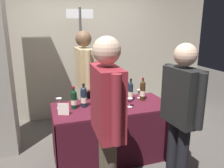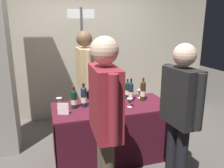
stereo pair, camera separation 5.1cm
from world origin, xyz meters
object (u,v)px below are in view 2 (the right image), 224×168
object	(u,v)px
display_bottle_0	(143,91)
vendor_presenter	(85,76)
wine_glass_near_vendor	(140,92)
flower_vase	(113,104)
tasting_table	(112,122)
wine_glass_mid	(59,101)
featured_wine_bottle	(84,97)
taster_foreground_right	(180,108)
wine_glass_near_taster	(130,101)
booth_signpost	(83,59)

from	to	relation	value
display_bottle_0	vendor_presenter	world-z (taller)	vendor_presenter
wine_glass_near_vendor	flower_vase	distance (m)	0.68
tasting_table	wine_glass_mid	size ratio (longest dim) A/B	11.52
featured_wine_bottle	taster_foreground_right	xyz separation A→B (m)	(0.82, -0.94, 0.09)
featured_wine_bottle	display_bottle_0	xyz separation A→B (m)	(0.85, 0.01, 0.00)
vendor_presenter	wine_glass_near_vendor	bearing A→B (deg)	58.60
featured_wine_bottle	taster_foreground_right	world-z (taller)	taster_foreground_right
flower_vase	taster_foreground_right	xyz separation A→B (m)	(0.52, -0.65, 0.12)
flower_vase	vendor_presenter	distance (m)	0.88
flower_vase	tasting_table	bearing A→B (deg)	74.39
wine_glass_near_vendor	wine_glass_near_taster	size ratio (longest dim) A/B	1.05
flower_vase	vendor_presenter	world-z (taller)	vendor_presenter
featured_wine_bottle	display_bottle_0	distance (m)	0.85
wine_glass_near_vendor	wine_glass_mid	size ratio (longest dim) A/B	0.91
featured_wine_bottle	wine_glass_near_taster	xyz separation A→B (m)	(0.57, -0.19, -0.05)
tasting_table	booth_signpost	xyz separation A→B (m)	(-0.18, 1.13, 0.71)
wine_glass_near_vendor	wine_glass_near_taster	world-z (taller)	wine_glass_near_vendor
booth_signpost	flower_vase	bearing A→B (deg)	-84.79
featured_wine_bottle	wine_glass_near_vendor	world-z (taller)	featured_wine_bottle
taster_foreground_right	featured_wine_bottle	bearing A→B (deg)	36.96
wine_glass_near_vendor	vendor_presenter	distance (m)	0.87
tasting_table	wine_glass_mid	world-z (taller)	wine_glass_mid
wine_glass_near_vendor	taster_foreground_right	size ratio (longest dim) A/B	0.08
display_bottle_0	wine_glass_near_taster	size ratio (longest dim) A/B	2.77
wine_glass_near_vendor	featured_wine_bottle	bearing A→B (deg)	-172.26
vendor_presenter	booth_signpost	bearing A→B (deg)	173.75
featured_wine_bottle	wine_glass_near_taster	bearing A→B (deg)	-18.13
flower_vase	vendor_presenter	xyz separation A→B (m)	(-0.18, 0.84, 0.19)
wine_glass_near_taster	booth_signpost	bearing A→B (deg)	107.43
wine_glass_near_vendor	flower_vase	xyz separation A→B (m)	(-0.55, -0.40, 0.01)
wine_glass_mid	taster_foreground_right	world-z (taller)	taster_foreground_right
wine_glass_mid	wine_glass_near_taster	size ratio (longest dim) A/B	1.15
wine_glass_near_taster	booth_signpost	size ratio (longest dim) A/B	0.06
booth_signpost	wine_glass_mid	bearing A→B (deg)	-116.40
wine_glass_near_taster	tasting_table	bearing A→B (deg)	150.60
wine_glass_near_taster	vendor_presenter	xyz separation A→B (m)	(-0.44, 0.74, 0.21)
wine_glass_near_taster	flower_vase	distance (m)	0.29
display_bottle_0	wine_glass_near_taster	bearing A→B (deg)	-144.72
display_bottle_0	flower_vase	world-z (taller)	flower_vase
tasting_table	flower_vase	world-z (taller)	flower_vase
wine_glass_near_vendor	taster_foreground_right	distance (m)	1.07
tasting_table	display_bottle_0	size ratio (longest dim) A/B	4.77
tasting_table	wine_glass_near_vendor	size ratio (longest dim) A/B	12.61
tasting_table	vendor_presenter	size ratio (longest dim) A/B	0.91
wine_glass_near_vendor	taster_foreground_right	world-z (taller)	taster_foreground_right
featured_wine_bottle	vendor_presenter	size ratio (longest dim) A/B	0.18
display_bottle_0	flower_vase	size ratio (longest dim) A/B	0.87
flower_vase	booth_signpost	xyz separation A→B (m)	(-0.12, 1.34, 0.37)
wine_glass_mid	vendor_presenter	size ratio (longest dim) A/B	0.08
featured_wine_bottle	tasting_table	bearing A→B (deg)	-10.92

